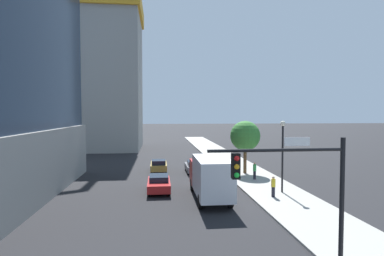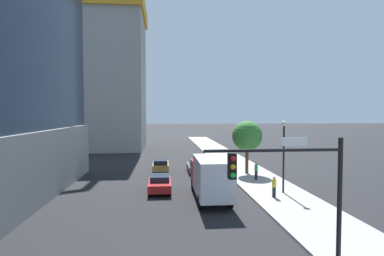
{
  "view_description": "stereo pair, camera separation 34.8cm",
  "coord_description": "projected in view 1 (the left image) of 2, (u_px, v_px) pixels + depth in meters",
  "views": [
    {
      "loc": [
        -2.43,
        -9.1,
        6.82
      ],
      "look_at": [
        -0.03,
        13.34,
        5.78
      ],
      "focal_mm": 29.59,
      "sensor_mm": 36.0,
      "label": 1
    },
    {
      "loc": [
        -2.09,
        -9.14,
        6.82
      ],
      "look_at": [
        -0.03,
        13.34,
        5.78
      ],
      "focal_mm": 29.59,
      "sensor_mm": 36.0,
      "label": 2
    }
  ],
  "objects": [
    {
      "name": "sidewalk",
      "position": [
        263.0,
        184.0,
        30.28
      ],
      "size": [
        5.22,
        120.0,
        0.15
      ],
      "primitive_type": "cube",
      "color": "#9E9B93",
      "rests_on": "ground"
    },
    {
      "name": "pedestrian_green_shirt",
      "position": [
        255.0,
        171.0,
        31.98
      ],
      "size": [
        0.34,
        0.34,
        1.75
      ],
      "color": "black",
      "rests_on": "sidewalk"
    },
    {
      "name": "traffic_light_pole",
      "position": [
        295.0,
        179.0,
        13.16
      ],
      "size": [
        5.89,
        0.48,
        5.69
      ],
      "color": "black",
      "rests_on": "sidewalk"
    },
    {
      "name": "pedestrian_yellow_shirt",
      "position": [
        273.0,
        186.0,
        25.27
      ],
      "size": [
        0.34,
        0.34,
        1.66
      ],
      "color": "black",
      "rests_on": "sidewalk"
    },
    {
      "name": "construction_building",
      "position": [
        103.0,
        69.0,
        60.48
      ],
      "size": [
        14.97,
        17.82,
        37.9
      ],
      "color": "#9E9B93",
      "rests_on": "ground"
    },
    {
      "name": "car_red",
      "position": [
        159.0,
        183.0,
        27.59
      ],
      "size": [
        1.93,
        4.39,
        1.42
      ],
      "color": "red",
      "rests_on": "ground"
    },
    {
      "name": "car_gray",
      "position": [
        194.0,
        166.0,
        36.41
      ],
      "size": [
        1.8,
        4.24,
        1.41
      ],
      "color": "slate",
      "rests_on": "ground"
    },
    {
      "name": "box_truck",
      "position": [
        210.0,
        176.0,
        24.95
      ],
      "size": [
        2.47,
        7.86,
        3.43
      ],
      "color": "#B21E1E",
      "rests_on": "ground"
    },
    {
      "name": "street_lamp",
      "position": [
        283.0,
        146.0,
        26.61
      ],
      "size": [
        0.44,
        0.44,
        6.05
      ],
      "color": "black",
      "rests_on": "sidewalk"
    },
    {
      "name": "street_tree",
      "position": [
        245.0,
        136.0,
        35.24
      ],
      "size": [
        3.33,
        3.33,
        5.85
      ],
      "color": "brown",
      "rests_on": "sidewalk"
    },
    {
      "name": "car_gold",
      "position": [
        159.0,
        165.0,
        37.17
      ],
      "size": [
        1.86,
        4.24,
        1.45
      ],
      "color": "#AD8938",
      "rests_on": "ground"
    }
  ]
}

